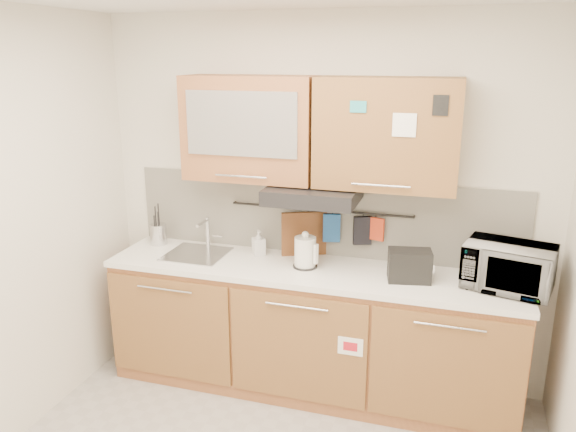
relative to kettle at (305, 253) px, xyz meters
The scene contains 17 objects.
wall_back 0.41m from the kettle, 83.43° to the left, with size 3.20×3.20×0.00m, color silver.
base_cabinet 0.62m from the kettle, ahead, with size 2.80×0.64×0.88m.
countertop 0.13m from the kettle, ahead, with size 2.82×0.62×0.04m, color white.
backsplash 0.34m from the kettle, 83.16° to the left, with size 2.80×0.02×0.56m, color silver.
upper_cabinets 0.82m from the kettle, 76.65° to the left, with size 1.82×0.37×0.70m.
range_hood 0.40m from the kettle, 57.20° to the left, with size 0.60×0.46×0.10m, color black.
sink 0.82m from the kettle, behind, with size 0.42×0.40×0.26m.
utensil_rail 0.35m from the kettle, 82.15° to the left, with size 0.02×0.02×1.30m, color black.
utensil_crock 1.20m from the kettle, behind, with size 0.13×0.13×0.32m.
kettle is the anchor object (origin of this frame).
toaster 0.70m from the kettle, ahead, with size 0.29×0.21×0.20m.
microwave 1.29m from the kettle, ahead, with size 0.51×0.35×0.28m, color #999999.
soap_bottle 0.41m from the kettle, 159.59° to the left, with size 0.08×0.08×0.18m, color #999999.
cutting_board 0.24m from the kettle, 101.65° to the left, with size 0.37×0.03×0.46m, color brown.
oven_mitt 0.30m from the kettle, 62.27° to the left, with size 0.12×0.03×0.20m, color #1F4D8E.
dark_pouch 0.44m from the kettle, 34.81° to the left, with size 0.13×0.04×0.20m, color black.
pot_holder 0.51m from the kettle, 29.06° to the left, with size 0.13×0.02×0.16m, color #BC3419.
Camera 1 is at (0.89, -2.25, 2.32)m, focal length 35.00 mm.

